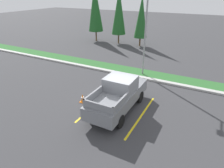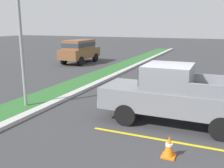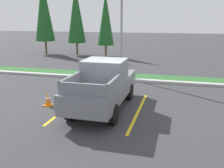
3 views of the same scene
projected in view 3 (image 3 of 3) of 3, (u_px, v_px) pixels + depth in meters
The scene contains 11 objects.
ground_plane at pixel (106, 106), 11.50m from camera, with size 120.00×120.00×0.00m, color #38383A.
parking_line_near at pixel (70, 105), 11.62m from camera, with size 0.12×4.80×0.01m, color yellow.
parking_line_far at pixel (138, 111), 10.85m from camera, with size 0.12×4.80×0.01m, color yellow.
curb_strip at pixel (128, 80), 16.16m from camera, with size 56.00×0.40×0.15m, color #B2B2AD.
grass_median at pixel (131, 77), 17.20m from camera, with size 56.00×1.80×0.06m, color #2D662D.
pickup_truck_main at pixel (103, 85), 11.03m from camera, with size 1.99×5.24×2.10m.
street_light at pixel (121, 17), 16.08m from camera, with size 0.24×1.49×6.67m.
cypress_tree_leftmost at pixel (44, 10), 27.15m from camera, with size 2.07×2.07×7.97m.
cypress_tree_left_inner at pixel (76, 13), 26.47m from camera, with size 1.89×1.89×7.27m.
cypress_tree_center at pixel (106, 19), 25.79m from camera, with size 1.66×1.66×6.39m.
traffic_cone at pixel (48, 99), 11.52m from camera, with size 0.36×0.36×0.60m.
Camera 3 is at (3.07, -10.45, 3.82)m, focal length 41.31 mm.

